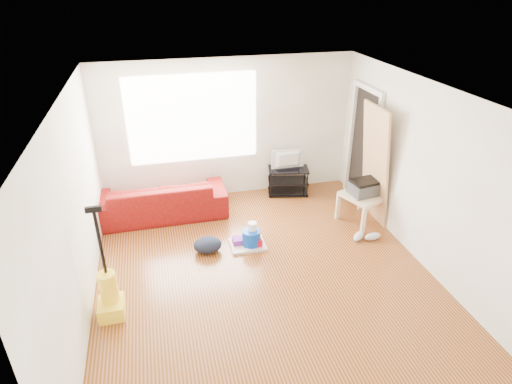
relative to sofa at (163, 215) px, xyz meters
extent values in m
cube|color=#522B08|center=(1.28, -1.95, 0.00)|extent=(4.50, 5.00, 0.01)
cube|color=white|center=(1.28, -1.95, 2.50)|extent=(4.50, 5.00, 0.01)
cube|color=beige|center=(1.28, 0.55, 1.25)|extent=(4.50, 0.01, 2.50)
cube|color=beige|center=(1.28, -4.45, 1.25)|extent=(4.50, 0.01, 2.50)
cube|color=beige|center=(-0.97, -1.95, 1.25)|extent=(0.01, 5.00, 2.50)
cube|color=beige|center=(3.53, -1.95, 1.25)|extent=(0.01, 5.00, 2.50)
cube|color=white|center=(0.68, 0.53, 1.50)|extent=(2.20, 0.01, 1.50)
cube|color=white|center=(3.49, -0.70, 1.00)|extent=(0.06, 0.08, 2.00)
cube|color=white|center=(3.49, 0.20, 1.00)|extent=(0.06, 0.08, 2.00)
cube|color=white|center=(3.49, -0.25, 2.04)|extent=(0.06, 0.98, 0.08)
cube|color=black|center=(3.52, -0.25, 1.00)|extent=(0.01, 0.86, 1.98)
imported|color=#540500|center=(0.00, 0.00, 0.00)|extent=(2.17, 0.85, 0.63)
cube|color=black|center=(2.34, 0.27, 0.03)|extent=(0.80, 0.56, 0.03)
cube|color=black|center=(2.34, 0.27, 0.26)|extent=(0.80, 0.56, 0.03)
cube|color=black|center=(2.34, 0.27, 0.49)|extent=(0.80, 0.56, 0.03)
cylinder|color=black|center=(1.97, 0.17, 0.25)|extent=(0.03, 0.03, 0.50)
cylinder|color=black|center=(2.05, 0.51, 0.25)|extent=(0.03, 0.03, 0.50)
cylinder|color=black|center=(2.63, 0.03, 0.25)|extent=(0.03, 0.03, 0.50)
cylinder|color=black|center=(2.70, 0.37, 0.25)|extent=(0.03, 0.03, 0.50)
imported|color=black|center=(2.34, 0.27, 0.68)|extent=(0.62, 0.08, 0.35)
cube|color=tan|center=(3.23, -0.98, 0.48)|extent=(0.80, 0.80, 0.06)
cube|color=tan|center=(3.07, -1.35, 0.22)|extent=(0.06, 0.06, 0.45)
cube|color=tan|center=(2.86, -0.83, 0.22)|extent=(0.06, 0.06, 0.45)
cube|color=tan|center=(3.59, -1.14, 0.22)|extent=(0.06, 0.06, 0.45)
cube|color=tan|center=(3.38, -0.62, 0.22)|extent=(0.06, 0.06, 0.45)
cube|color=#373739|center=(3.23, -0.98, 0.61)|extent=(0.52, 0.42, 0.20)
cube|color=black|center=(3.23, -0.98, 0.73)|extent=(0.46, 0.37, 0.04)
cylinder|color=#073BB2|center=(1.26, -1.28, 0.00)|extent=(0.33, 0.33, 0.28)
cylinder|color=white|center=(1.28, -1.26, 0.20)|extent=(0.13, 0.13, 0.12)
cube|color=beige|center=(1.21, -1.26, 0.02)|extent=(0.53, 0.43, 0.04)
cube|color=#BD041D|center=(1.31, -1.34, 0.09)|extent=(0.19, 0.13, 0.10)
cube|color=#701E8A|center=(1.10, -1.21, 0.08)|extent=(0.23, 0.17, 0.08)
cube|color=#0D1FC0|center=(1.33, -1.15, 0.12)|extent=(0.15, 0.13, 0.15)
ellipsoid|color=black|center=(0.60, -1.26, 0.00)|extent=(0.43, 0.35, 0.23)
ellipsoid|color=#B5B7C3|center=(2.93, -1.50, 0.06)|extent=(0.29, 0.28, 0.11)
ellipsoid|color=#B5B7C3|center=(3.14, -1.56, 0.06)|extent=(0.29, 0.15, 0.11)
cube|color=yellow|center=(-0.72, -2.30, 0.10)|extent=(0.31, 0.35, 0.20)
cylinder|color=yellow|center=(-0.72, -2.24, 0.39)|extent=(0.22, 0.22, 0.38)
cylinder|color=black|center=(-0.72, -2.21, 0.99)|extent=(0.04, 0.04, 0.82)
cube|color=black|center=(-0.72, -2.21, 1.43)|extent=(0.17, 0.04, 0.07)
cube|color=tan|center=(3.41, -0.90, 0.00)|extent=(0.24, 0.78, 1.95)
camera|label=1|loc=(0.02, -6.56, 3.73)|focal=30.00mm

